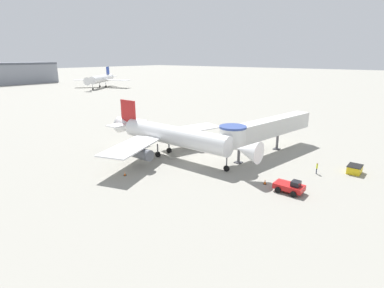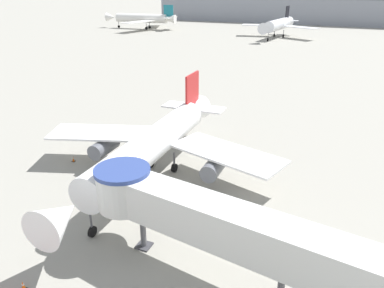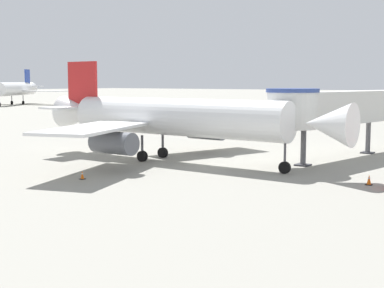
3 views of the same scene
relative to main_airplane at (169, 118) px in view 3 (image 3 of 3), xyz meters
name	(u,v)px [view 3 (image 3 of 3)]	position (x,y,z in m)	size (l,w,h in m)	color
ground_plane	(211,166)	(-0.13, -4.28, -3.67)	(800.00, 800.00, 0.00)	gray
main_airplane	(169,118)	(0.00, 0.00, 0.00)	(26.52, 28.55, 8.61)	white
jet_bridge	(344,107)	(10.57, -11.16, 0.84)	(22.61, 6.78, 6.20)	silver
traffic_cone_port_wing	(82,175)	(-10.13, -0.31, -3.38)	(0.36, 0.36, 0.60)	black
traffic_cone_near_nose	(369,180)	(-0.58, -17.04, -3.34)	(0.42, 0.42, 0.70)	black
background_jet_blue_tail	(14,89)	(61.98, 107.17, 1.00)	(28.41, 27.51, 10.65)	white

